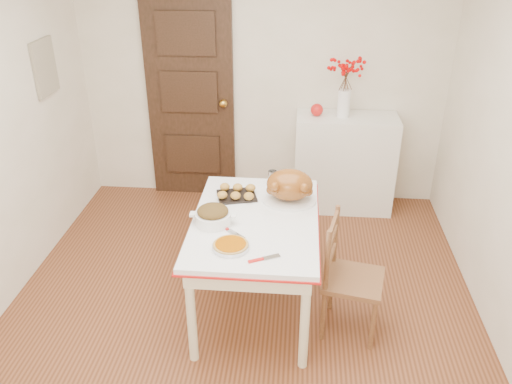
# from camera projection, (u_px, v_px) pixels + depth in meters

# --- Properties ---
(floor) EXTENTS (3.50, 4.00, 0.00)m
(floor) POSITION_uv_depth(u_px,v_px,m) (240.00, 320.00, 3.79)
(floor) COLOR #522914
(floor) RESTS_ON ground
(wall_back) EXTENTS (3.50, 0.00, 2.50)m
(wall_back) POSITION_uv_depth(u_px,v_px,m) (262.00, 76.00, 4.98)
(wall_back) COLOR silver
(wall_back) RESTS_ON ground
(door_back) EXTENTS (0.85, 0.06, 2.06)m
(door_back) POSITION_uv_depth(u_px,v_px,m) (190.00, 98.00, 5.11)
(door_back) COLOR #392116
(door_back) RESTS_ON ground
(photo_board) EXTENTS (0.03, 0.35, 0.45)m
(photo_board) POSITION_uv_depth(u_px,v_px,m) (45.00, 67.00, 4.29)
(photo_board) COLOR #B3AD87
(photo_board) RESTS_ON ground
(sideboard) EXTENTS (0.95, 0.42, 0.95)m
(sideboard) POSITION_uv_depth(u_px,v_px,m) (344.00, 163.00, 5.08)
(sideboard) COLOR silver
(sideboard) RESTS_ON floor
(kitchen_table) EXTENTS (0.87, 1.27, 0.76)m
(kitchen_table) POSITION_uv_depth(u_px,v_px,m) (255.00, 264.00, 3.75)
(kitchen_table) COLOR white
(kitchen_table) RESTS_ON floor
(chair_oak) EXTENTS (0.46, 0.46, 0.88)m
(chair_oak) POSITION_uv_depth(u_px,v_px,m) (354.00, 277.00, 3.52)
(chair_oak) COLOR brown
(chair_oak) RESTS_ON floor
(berry_vase) EXTENTS (0.27, 0.27, 0.53)m
(berry_vase) POSITION_uv_depth(u_px,v_px,m) (345.00, 89.00, 4.74)
(berry_vase) COLOR white
(berry_vase) RESTS_ON sideboard
(apple) EXTENTS (0.12, 0.12, 0.12)m
(apple) POSITION_uv_depth(u_px,v_px,m) (317.00, 110.00, 4.86)
(apple) COLOR red
(apple) RESTS_ON sideboard
(turkey_platter) EXTENTS (0.47, 0.42, 0.25)m
(turkey_platter) POSITION_uv_depth(u_px,v_px,m) (290.00, 186.00, 3.73)
(turkey_platter) COLOR brown
(turkey_platter) RESTS_ON kitchen_table
(pumpkin_pie) EXTENTS (0.29, 0.29, 0.05)m
(pumpkin_pie) POSITION_uv_depth(u_px,v_px,m) (231.00, 245.00, 3.24)
(pumpkin_pie) COLOR #994800
(pumpkin_pie) RESTS_ON kitchen_table
(stuffing_dish) EXTENTS (0.38, 0.34, 0.12)m
(stuffing_dish) POSITION_uv_depth(u_px,v_px,m) (213.00, 215.00, 3.50)
(stuffing_dish) COLOR brown
(stuffing_dish) RESTS_ON kitchen_table
(rolls_tray) EXTENTS (0.32, 0.28, 0.07)m
(rolls_tray) POSITION_uv_depth(u_px,v_px,m) (237.00, 192.00, 3.84)
(rolls_tray) COLOR #B88236
(rolls_tray) RESTS_ON kitchen_table
(pie_server) EXTENTS (0.21, 0.14, 0.01)m
(pie_server) POSITION_uv_depth(u_px,v_px,m) (264.00, 258.00, 3.15)
(pie_server) COLOR silver
(pie_server) RESTS_ON kitchen_table
(carving_knife) EXTENTS (0.22, 0.20, 0.01)m
(carving_knife) POSITION_uv_depth(u_px,v_px,m) (231.00, 231.00, 3.42)
(carving_knife) COLOR silver
(carving_knife) RESTS_ON kitchen_table
(drinking_glass) EXTENTS (0.07, 0.07, 0.11)m
(drinking_glass) POSITION_uv_depth(u_px,v_px,m) (272.00, 178.00, 4.01)
(drinking_glass) COLOR white
(drinking_glass) RESTS_ON kitchen_table
(shaker_pair) EXTENTS (0.08, 0.04, 0.08)m
(shaker_pair) POSITION_uv_depth(u_px,v_px,m) (296.00, 182.00, 3.98)
(shaker_pair) COLOR white
(shaker_pair) RESTS_ON kitchen_table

